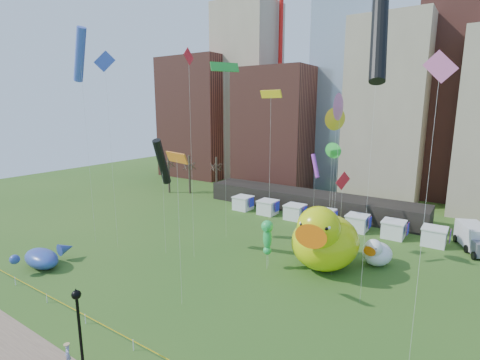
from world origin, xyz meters
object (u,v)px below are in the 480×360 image
Objects in this scene: small_duck at (376,253)px; woman at (68,355)px; seahorse_green at (267,235)px; lamppost at (79,320)px; big_duck at (324,239)px; whale_inflatable at (43,257)px; seahorse_purple at (330,234)px; box_truck at (475,238)px.

small_duck is 2.96× the size of woman.
seahorse_green is 3.66× the size of woman.
lamppost reaches higher than seahorse_green.
seahorse_green is at bearing -150.35° from big_duck.
seahorse_purple is at bearing 40.22° from whale_inflatable.
whale_inflatable is at bearing -120.52° from seahorse_purple.
seahorse_purple is at bearing 89.47° from big_duck.
seahorse_green reaches higher than whale_inflatable.
big_duck is at bearing -63.10° from seahorse_purple.
box_truck is at bearing 45.05° from big_duck.
seahorse_purple is (-0.16, 2.37, -0.13)m from big_duck.
small_duck is (4.69, 4.32, -2.02)m from big_duck.
small_duck reaches higher than woman.
box_truck reaches higher than whale_inflatable.
small_duck is 32.08m from woman.
whale_inflatable is 20.10m from lamppost.
lamppost is 3.13m from woman.
whale_inflatable is 4.43× the size of woman.
seahorse_purple is 19.77m from box_truck.
whale_inflatable is 19.02m from woman.
lamppost is (-2.76, -20.73, -0.38)m from seahorse_green.
seahorse_purple is at bearing -157.80° from box_truck.
woman is at bearing -19.53° from whale_inflatable.
woman is at bearing -141.72° from box_truck.
woman is at bearing -161.22° from lamppost.
seahorse_green is 0.75× the size of box_truck.
big_duck reaches higher than box_truck.
seahorse_green is 1.18× the size of seahorse_purple.
seahorse_purple reaches higher than small_duck.
small_duck is 0.61× the size of box_truck.
small_duck is 14.98m from box_truck.
seahorse_green is 27.51m from box_truck.
box_truck reaches higher than woman.
small_duck is at bearing -150.11° from box_truck.
lamppost is 0.79× the size of box_truck.
lamppost is at bearing -17.18° from whale_inflatable.
seahorse_purple is at bearing -148.96° from small_duck.
big_duck reaches higher than seahorse_green.
lamppost is (-12.66, -28.55, 2.14)m from small_duck.
seahorse_green reaches higher than box_truck.
whale_inflatable is 0.91× the size of box_truck.
seahorse_purple is 28.55m from woman.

